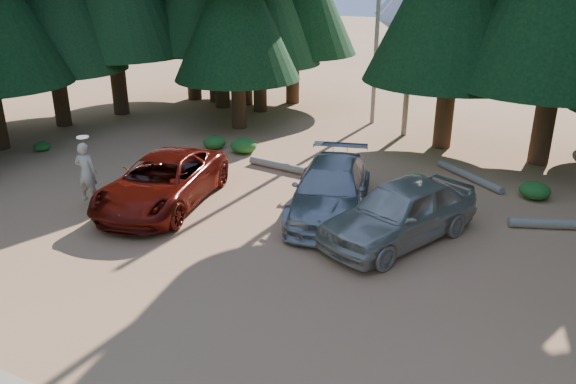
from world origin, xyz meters
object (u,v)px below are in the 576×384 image
object	(u,v)px
red_pickup	(162,182)
frisbee_player	(86,172)
silver_minivan_right	(400,212)
log_left	(296,169)
silver_minivan_center	(330,190)
log_mid	(469,176)

from	to	relation	value
red_pickup	frisbee_player	distance (m)	2.38
silver_minivan_right	log_left	size ratio (longest dim) A/B	1.23
silver_minivan_right	red_pickup	bearing A→B (deg)	-149.41
red_pickup	silver_minivan_center	distance (m)	5.32
silver_minivan_center	silver_minivan_right	world-z (taller)	silver_minivan_right
log_mid	log_left	bearing A→B (deg)	-120.49
red_pickup	log_left	size ratio (longest dim) A/B	1.39
silver_minivan_center	silver_minivan_right	distance (m)	2.57
red_pickup	silver_minivan_right	distance (m)	7.50
red_pickup	log_mid	distance (m)	10.76
silver_minivan_right	log_mid	size ratio (longest dim) A/B	1.56
log_mid	frisbee_player	bearing A→B (deg)	-103.84
frisbee_player	log_mid	bearing A→B (deg)	-158.18
silver_minivan_center	frisbee_player	bearing A→B (deg)	-173.28
red_pickup	silver_minivan_right	bearing A→B (deg)	-4.89
silver_minivan_right	frisbee_player	size ratio (longest dim) A/B	2.39
frisbee_player	log_mid	world-z (taller)	frisbee_player
silver_minivan_center	frisbee_player	xyz separation A→B (m)	(-7.13, -2.80, 0.35)
frisbee_player	red_pickup	bearing A→B (deg)	-167.26
silver_minivan_center	log_mid	xyz separation A→B (m)	(3.36, 4.98, -0.65)
log_mid	silver_minivan_right	bearing A→B (deg)	-59.60
silver_minivan_right	log_mid	distance (m)	5.97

